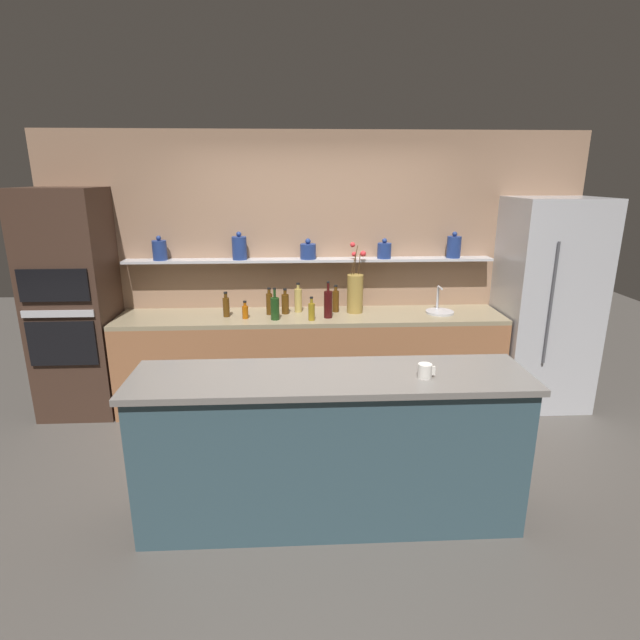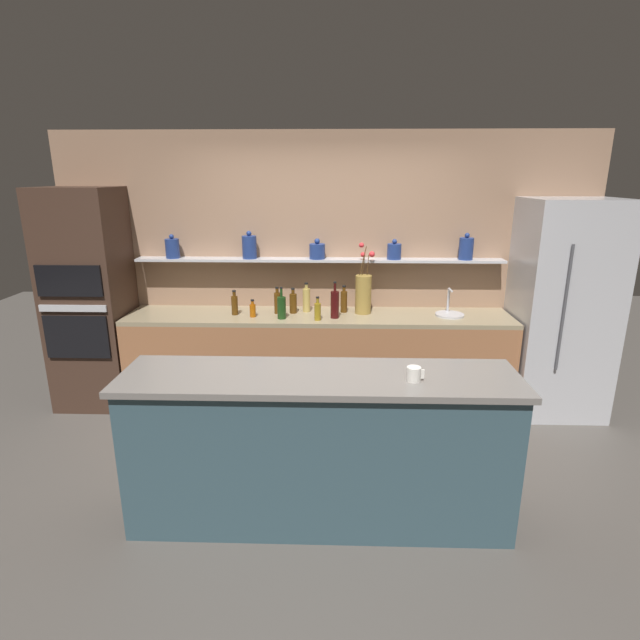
{
  "view_description": "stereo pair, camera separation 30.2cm",
  "coord_description": "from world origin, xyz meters",
  "px_view_note": "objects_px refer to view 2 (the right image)",
  "views": [
    {
      "loc": [
        -0.21,
        -3.31,
        2.2
      ],
      "look_at": [
        -0.02,
        0.38,
        1.12
      ],
      "focal_mm": 28.0,
      "sensor_mm": 36.0,
      "label": 1
    },
    {
      "loc": [
        0.09,
        -3.32,
        2.2
      ],
      "look_at": [
        -0.02,
        0.38,
        1.12
      ],
      "focal_mm": 28.0,
      "sensor_mm": 36.0,
      "label": 2
    }
  ],
  "objects_px": {
    "refrigerator": "(562,309)",
    "flower_vase": "(363,293)",
    "bottle_wine_2": "(282,307)",
    "bottle_oil_0": "(318,311)",
    "bottle_spirit_5": "(235,305)",
    "coffee_mug": "(414,374)",
    "bottle_spirit_6": "(277,302)",
    "bottle_sauce_1": "(253,310)",
    "bottle_spirit_8": "(344,301)",
    "bottle_spirit_4": "(293,303)",
    "oven_tower": "(90,300)",
    "sink_fixture": "(450,313)",
    "bottle_wine_3": "(335,304)",
    "bottle_spirit_7": "(306,299)"
  },
  "relations": [
    {
      "from": "refrigerator",
      "to": "flower_vase",
      "type": "relative_size",
      "value": 3.0
    },
    {
      "from": "bottle_wine_2",
      "to": "bottle_oil_0",
      "type": "bearing_deg",
      "value": -7.14
    },
    {
      "from": "bottle_wine_2",
      "to": "bottle_spirit_5",
      "type": "distance_m",
      "value": 0.47
    },
    {
      "from": "coffee_mug",
      "to": "bottle_spirit_6",
      "type": "bearing_deg",
      "value": 119.17
    },
    {
      "from": "bottle_sauce_1",
      "to": "bottle_spirit_5",
      "type": "height_order",
      "value": "bottle_spirit_5"
    },
    {
      "from": "bottle_sauce_1",
      "to": "bottle_spirit_8",
      "type": "height_order",
      "value": "bottle_spirit_8"
    },
    {
      "from": "bottle_spirit_4",
      "to": "bottle_spirit_6",
      "type": "distance_m",
      "value": 0.15
    },
    {
      "from": "bottle_spirit_6",
      "to": "refrigerator",
      "type": "bearing_deg",
      "value": -1.62
    },
    {
      "from": "bottle_spirit_4",
      "to": "coffee_mug",
      "type": "distance_m",
      "value": 2.05
    },
    {
      "from": "bottle_sauce_1",
      "to": "bottle_spirit_5",
      "type": "bearing_deg",
      "value": 158.91
    },
    {
      "from": "oven_tower",
      "to": "sink_fixture",
      "type": "relative_size",
      "value": 7.84
    },
    {
      "from": "bottle_spirit_4",
      "to": "coffee_mug",
      "type": "relative_size",
      "value": 2.34
    },
    {
      "from": "bottle_oil_0",
      "to": "bottle_wine_3",
      "type": "bearing_deg",
      "value": 26.99
    },
    {
      "from": "refrigerator",
      "to": "bottle_spirit_5",
      "type": "relative_size",
      "value": 8.45
    },
    {
      "from": "bottle_sauce_1",
      "to": "coffee_mug",
      "type": "bearing_deg",
      "value": -53.96
    },
    {
      "from": "flower_vase",
      "to": "bottle_spirit_4",
      "type": "height_order",
      "value": "flower_vase"
    },
    {
      "from": "sink_fixture",
      "to": "bottle_spirit_4",
      "type": "relative_size",
      "value": 1.09
    },
    {
      "from": "sink_fixture",
      "to": "bottle_spirit_8",
      "type": "relative_size",
      "value": 1.02
    },
    {
      "from": "bottle_spirit_5",
      "to": "bottle_spirit_8",
      "type": "height_order",
      "value": "bottle_spirit_8"
    },
    {
      "from": "refrigerator",
      "to": "flower_vase",
      "type": "distance_m",
      "value": 1.83
    },
    {
      "from": "sink_fixture",
      "to": "bottle_spirit_4",
      "type": "height_order",
      "value": "sink_fixture"
    },
    {
      "from": "bottle_spirit_6",
      "to": "coffee_mug",
      "type": "xyz_separation_m",
      "value": [
        1.02,
        -1.83,
        0.03
      ]
    },
    {
      "from": "sink_fixture",
      "to": "bottle_sauce_1",
      "type": "xyz_separation_m",
      "value": [
        -1.85,
        -0.1,
        0.04
      ]
    },
    {
      "from": "flower_vase",
      "to": "bottle_spirit_8",
      "type": "xyz_separation_m",
      "value": [
        -0.18,
        0.03,
        -0.09
      ]
    },
    {
      "from": "bottle_spirit_4",
      "to": "bottle_spirit_6",
      "type": "height_order",
      "value": "bottle_spirit_6"
    },
    {
      "from": "bottle_wine_3",
      "to": "bottle_oil_0",
      "type": "bearing_deg",
      "value": -153.01
    },
    {
      "from": "bottle_spirit_7",
      "to": "bottle_spirit_8",
      "type": "distance_m",
      "value": 0.36
    },
    {
      "from": "bottle_spirit_4",
      "to": "bottle_spirit_5",
      "type": "height_order",
      "value": "bottle_spirit_4"
    },
    {
      "from": "refrigerator",
      "to": "bottle_sauce_1",
      "type": "relative_size",
      "value": 12.03
    },
    {
      "from": "oven_tower",
      "to": "bottle_wine_2",
      "type": "bearing_deg",
      "value": -4.27
    },
    {
      "from": "refrigerator",
      "to": "sink_fixture",
      "type": "distance_m",
      "value": 1.02
    },
    {
      "from": "bottle_sauce_1",
      "to": "bottle_spirit_7",
      "type": "bearing_deg",
      "value": 22.77
    },
    {
      "from": "bottle_oil_0",
      "to": "bottle_spirit_8",
      "type": "bearing_deg",
      "value": 49.35
    },
    {
      "from": "bottle_wine_2",
      "to": "bottle_spirit_8",
      "type": "height_order",
      "value": "bottle_wine_2"
    },
    {
      "from": "bottle_spirit_7",
      "to": "bottle_spirit_6",
      "type": "bearing_deg",
      "value": -164.04
    },
    {
      "from": "bottle_spirit_4",
      "to": "coffee_mug",
      "type": "xyz_separation_m",
      "value": [
        0.87,
        -1.85,
        0.04
      ]
    },
    {
      "from": "bottle_spirit_5",
      "to": "refrigerator",
      "type": "bearing_deg",
      "value": -0.32
    },
    {
      "from": "refrigerator",
      "to": "bottle_spirit_6",
      "type": "distance_m",
      "value": 2.65
    },
    {
      "from": "bottle_sauce_1",
      "to": "flower_vase",
      "type": "bearing_deg",
      "value": 9.17
    },
    {
      "from": "refrigerator",
      "to": "bottle_oil_0",
      "type": "height_order",
      "value": "refrigerator"
    },
    {
      "from": "flower_vase",
      "to": "coffee_mug",
      "type": "xyz_separation_m",
      "value": [
        0.2,
        -1.87,
        -0.06
      ]
    },
    {
      "from": "coffee_mug",
      "to": "oven_tower",
      "type": "bearing_deg",
      "value": 147.54
    },
    {
      "from": "bottle_spirit_8",
      "to": "bottle_spirit_7",
      "type": "bearing_deg",
      "value": 177.82
    },
    {
      "from": "oven_tower",
      "to": "flower_vase",
      "type": "xyz_separation_m",
      "value": [
        2.61,
        0.08,
        0.07
      ]
    },
    {
      "from": "oven_tower",
      "to": "bottle_sauce_1",
      "type": "bearing_deg",
      "value": -3.25
    },
    {
      "from": "bottle_spirit_7",
      "to": "oven_tower",
      "type": "bearing_deg",
      "value": -176.78
    },
    {
      "from": "bottle_wine_3",
      "to": "bottle_spirit_7",
      "type": "relative_size",
      "value": 1.21
    },
    {
      "from": "bottle_oil_0",
      "to": "flower_vase",
      "type": "bearing_deg",
      "value": 31.13
    },
    {
      "from": "bottle_spirit_4",
      "to": "bottle_sauce_1",
      "type": "bearing_deg",
      "value": -157.98
    },
    {
      "from": "bottle_wine_3",
      "to": "coffee_mug",
      "type": "relative_size",
      "value": 3.27
    }
  ]
}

